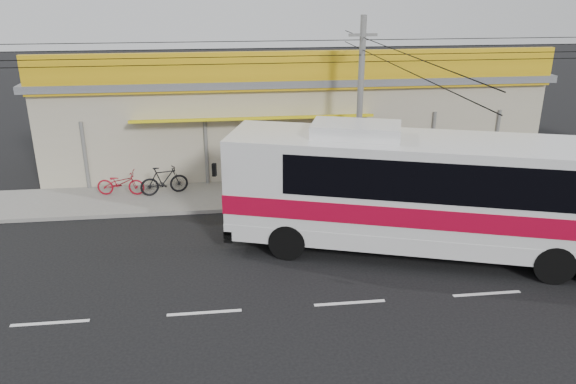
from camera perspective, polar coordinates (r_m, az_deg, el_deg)
name	(u,v)px	position (r m, az deg, el deg)	size (l,w,h in m)	color
ground	(332,261)	(18.08, 4.51, -7.01)	(120.00, 120.00, 0.00)	black
sidewalk	(304,193)	(23.44, 1.65, -0.07)	(30.00, 3.20, 0.15)	slate
lane_markings	(350,303)	(15.96, 6.29, -11.15)	(50.00, 0.12, 0.01)	silver
storefront_building	(288,111)	(28.07, -0.01, 8.19)	(22.60, 9.20, 5.70)	#ADA68B
coach_bus	(452,189)	(18.31, 16.30, 0.29)	(13.94, 6.99, 4.23)	silver
motorbike_red	(121,183)	(23.84, -16.64, 0.89)	(0.67, 1.93, 1.01)	maroon
motorbike_dark	(164,180)	(23.45, -12.48, 1.16)	(0.55, 1.96, 1.18)	black
utility_pole	(362,50)	(21.88, 7.56, 14.13)	(34.00, 14.00, 7.21)	#5E5E5C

